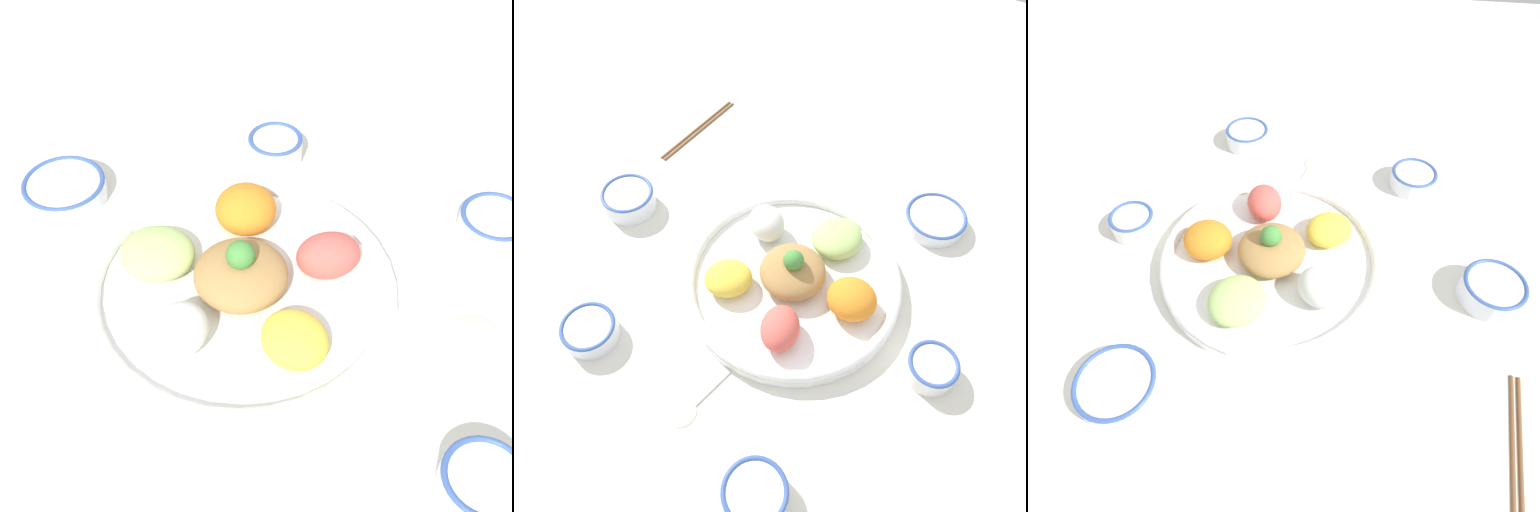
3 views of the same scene
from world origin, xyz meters
TOP-DOWN VIEW (x-y plane):
  - ground_plane at (0.00, 0.00)m, footprint 2.40×2.40m
  - salad_platter at (-0.03, 0.01)m, footprint 0.39×0.39m
  - sauce_bowl_red at (0.02, 0.28)m, footprint 0.08×0.08m
  - rice_bowl_blue at (0.31, 0.12)m, footprint 0.10×0.10m
  - sauce_bowl_dark at (0.22, -0.25)m, footprint 0.09×0.09m
  - rice_bowl_plain at (-0.28, 0.20)m, footprint 0.12×0.12m
  - serving_spoon_main at (0.24, -0.03)m, footprint 0.13×0.06m

SIDE VIEW (x-z plane):
  - ground_plane at x=0.00m, z-range 0.00..0.00m
  - serving_spoon_main at x=0.24m, z-range 0.00..0.01m
  - rice_bowl_plain at x=-0.28m, z-range 0.00..0.03m
  - sauce_bowl_dark at x=0.22m, z-range 0.00..0.04m
  - rice_bowl_blue at x=0.31m, z-range 0.00..0.04m
  - sauce_bowl_red at x=0.02m, z-range 0.00..0.04m
  - salad_platter at x=-0.03m, z-range -0.02..0.08m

